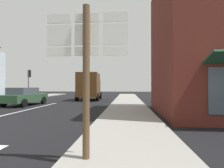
% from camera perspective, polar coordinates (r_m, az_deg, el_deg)
% --- Properties ---
extents(ground_plane, '(80.00, 80.00, 0.00)m').
position_cam_1_polar(ground_plane, '(15.98, -19.93, -6.34)').
color(ground_plane, black).
extents(sidewalk_right, '(2.77, 44.00, 0.14)m').
position_cam_1_polar(sidewalk_right, '(12.55, 5.00, -7.61)').
color(sidewalk_right, gray).
rests_on(sidewalk_right, ground).
extents(lane_centre_stripe, '(0.16, 12.00, 0.01)m').
position_cam_1_polar(lane_centre_stripe, '(12.48, -27.69, -7.86)').
color(lane_centre_stripe, silver).
rests_on(lane_centre_stripe, ground).
extents(sedan_far, '(2.25, 4.34, 1.47)m').
position_cam_1_polar(sedan_far, '(16.61, -25.85, -3.47)').
color(sedan_far, '#2D5133').
rests_on(sedan_far, ground).
extents(delivery_truck, '(2.72, 5.11, 3.05)m').
position_cam_1_polar(delivery_truck, '(20.98, -7.14, -0.52)').
color(delivery_truck, '#4C2D14').
rests_on(delivery_truck, ground).
extents(route_sign_post, '(1.66, 0.14, 3.20)m').
position_cam_1_polar(route_sign_post, '(3.69, -8.06, 6.01)').
color(route_sign_post, brown).
rests_on(route_sign_post, ground).
extents(traffic_light_far_left, '(0.30, 0.49, 3.63)m').
position_cam_1_polar(traffic_light_far_left, '(24.93, -24.67, 1.89)').
color(traffic_light_far_left, '#47474C').
rests_on(traffic_light_far_left, ground).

